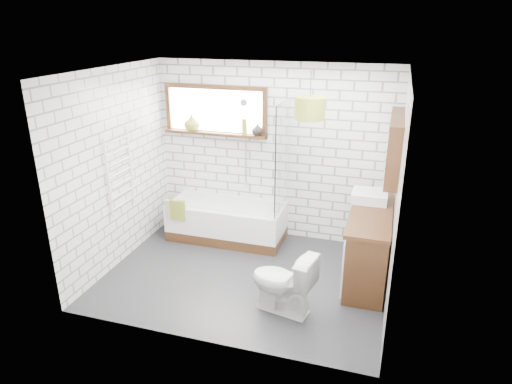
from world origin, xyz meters
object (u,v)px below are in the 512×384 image
(bathtub, at_px, (227,221))
(basin, at_px, (370,196))
(toilet, at_px, (283,282))
(vanity, at_px, (369,244))
(pendant, at_px, (310,108))

(bathtub, distance_m, basin, 2.10)
(toilet, bearing_deg, vanity, 152.56)
(bathtub, xyz_separation_m, basin, (1.98, -0.15, 0.67))
(vanity, distance_m, toilet, 1.33)
(bathtub, xyz_separation_m, pendant, (1.27, -0.69, 1.83))
(bathtub, relative_size, toilet, 2.29)
(bathtub, xyz_separation_m, vanity, (2.04, -0.47, 0.17))
(vanity, relative_size, toilet, 2.12)
(basin, relative_size, toilet, 0.60)
(vanity, bearing_deg, bathtub, 166.99)
(bathtub, bearing_deg, pendant, -28.58)
(pendant, bearing_deg, basin, 37.42)
(vanity, height_order, basin, basin)
(basin, height_order, toilet, basin)
(basin, xyz_separation_m, toilet, (-0.78, -1.35, -0.58))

